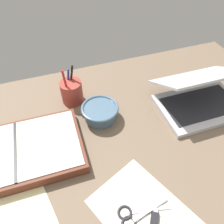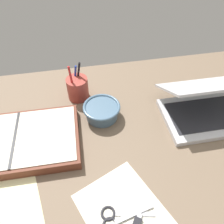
{
  "view_description": "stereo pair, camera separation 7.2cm",
  "coord_description": "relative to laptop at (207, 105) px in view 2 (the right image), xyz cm",
  "views": [
    {
      "loc": [
        -18.54,
        -34.56,
        61.41
      ],
      "look_at": [
        -2.13,
        12.38,
        9.0
      ],
      "focal_mm": 35.0,
      "sensor_mm": 36.0,
      "label": 1
    },
    {
      "loc": [
        -11.58,
        -36.44,
        61.41
      ],
      "look_at": [
        -2.13,
        12.38,
        9.0
      ],
      "focal_mm": 35.0,
      "sensor_mm": 36.0,
      "label": 2
    }
  ],
  "objects": [
    {
      "name": "pen_cup",
      "position": [
        -44.75,
        18.24,
        0.08
      ],
      "size": [
        8.2,
        8.2,
        15.44
      ],
      "color": "#9E382D",
      "rests_on": "desk_top"
    },
    {
      "name": "paper_sheet_front",
      "position": [
        -36.15,
        -31.03,
        -4.39
      ],
      "size": [
        28.64,
        33.31,
        0.16
      ],
      "primitive_type": "cube",
      "rotation": [
        0.0,
        0.0,
        0.4
      ],
      "color": "silver",
      "rests_on": "desk_top"
    },
    {
      "name": "desk_top",
      "position": [
        -32.42,
        -11.59,
        -5.47
      ],
      "size": [
        140.0,
        100.0,
        2.0
      ],
      "primitive_type": "cube",
      "color": "#75604C",
      "rests_on": "ground"
    },
    {
      "name": "laptop",
      "position": [
        0.0,
        0.0,
        0.0
      ],
      "size": [
        31.56,
        25.58,
        16.49
      ],
      "rotation": [
        0.0,
        0.0,
        -0.02
      ],
      "color": "silver",
      "rests_on": "desk_top"
    },
    {
      "name": "planner",
      "position": [
        -66.32,
        -1.67,
        -2.5
      ],
      "size": [
        40.48,
        25.35,
        4.12
      ],
      "rotation": [
        0.0,
        0.0,
        -0.03
      ],
      "color": "brown",
      "rests_on": "desk_top"
    },
    {
      "name": "paper_sheet_beside_planner",
      "position": [
        -67.5,
        -19.44,
        -4.39
      ],
      "size": [
        21.06,
        26.4,
        0.16
      ],
      "primitive_type": "cube",
      "rotation": [
        0.0,
        0.0,
        0.22
      ],
      "color": "#F4EFB2",
      "rests_on": "desk_top"
    },
    {
      "name": "scissors",
      "position": [
        -39.46,
        -29.78,
        -4.13
      ],
      "size": [
        14.01,
        6.7,
        0.8
      ],
      "rotation": [
        0.0,
        0.0,
        0.0
      ],
      "color": "#B7B7BC",
      "rests_on": "desk_top"
    },
    {
      "name": "bowl",
      "position": [
        -37.3,
        5.89,
        -1.47
      ],
      "size": [
        13.37,
        13.37,
        5.4
      ],
      "color": "slate",
      "rests_on": "desk_top"
    }
  ]
}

